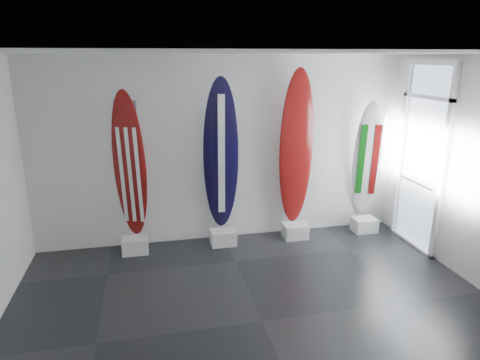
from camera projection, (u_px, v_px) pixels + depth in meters
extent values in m
plane|color=black|center=(262.00, 321.00, 4.96)|extent=(6.00, 6.00, 0.00)
plane|color=white|center=(267.00, 53.00, 4.11)|extent=(6.00, 6.00, 0.00)
plane|color=silver|center=(223.00, 151.00, 6.88)|extent=(6.00, 0.00, 6.00)
plane|color=silver|center=(394.00, 353.00, 2.19)|extent=(6.00, 0.00, 6.00)
cube|color=silver|center=(135.00, 245.00, 6.66)|extent=(0.40, 0.30, 0.24)
ellipsoid|color=maroon|center=(130.00, 166.00, 6.40)|extent=(0.56, 0.39, 2.29)
cube|color=silver|center=(223.00, 237.00, 6.95)|extent=(0.40, 0.30, 0.24)
ellipsoid|color=black|center=(221.00, 156.00, 6.67)|extent=(0.58, 0.36, 2.46)
cube|color=silver|center=(295.00, 231.00, 7.21)|extent=(0.40, 0.30, 0.24)
ellipsoid|color=maroon|center=(296.00, 149.00, 6.91)|extent=(0.59, 0.20, 2.57)
cube|color=silver|center=(364.00, 225.00, 7.47)|extent=(0.40, 0.30, 0.24)
ellipsoid|color=white|center=(367.00, 160.00, 7.25)|extent=(0.59, 0.57, 2.06)
cube|color=silver|center=(70.00, 230.00, 6.68)|extent=(0.09, 0.02, 0.13)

